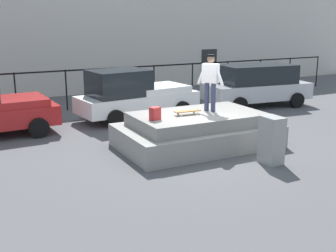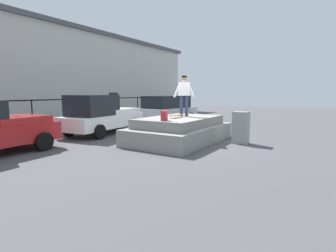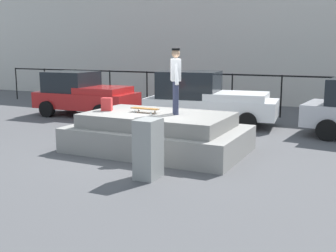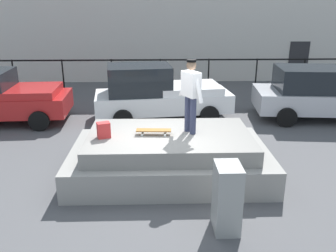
# 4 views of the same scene
# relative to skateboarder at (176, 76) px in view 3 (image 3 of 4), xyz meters

# --- Properties ---
(ground_plane) EXTENTS (60.00, 60.00, 0.00)m
(ground_plane) POSITION_rel_skateboarder_xyz_m (-0.61, -0.38, -1.99)
(ground_plane) COLOR #4C4C4F
(concrete_ledge) EXTENTS (4.58, 2.77, 1.01)m
(concrete_ledge) POSITION_rel_skateboarder_xyz_m (-0.48, -0.08, -1.53)
(concrete_ledge) COLOR gray
(concrete_ledge) RESTS_ON ground_plane
(skateboarder) EXTENTS (0.51, 0.83, 1.69)m
(skateboarder) POSITION_rel_skateboarder_xyz_m (0.00, 0.00, 0.00)
(skateboarder) COLOR #2D334C
(skateboarder) RESTS_ON concrete_ledge
(skateboard) EXTENTS (0.80, 0.26, 0.12)m
(skateboard) POSITION_rel_skateboarder_xyz_m (-0.84, -0.13, -0.88)
(skateboard) COLOR brown
(skateboard) RESTS_ON concrete_ledge
(backpack) EXTENTS (0.33, 0.28, 0.35)m
(backpack) POSITION_rel_skateboarder_xyz_m (-1.95, -0.28, -0.81)
(backpack) COLOR red
(backpack) RESTS_ON concrete_ledge
(car_red_pickup_near) EXTENTS (4.13, 2.25, 1.77)m
(car_red_pickup_near) POSITION_rel_skateboarder_xyz_m (-5.93, 3.91, -1.11)
(car_red_pickup_near) COLOR #B21E1E
(car_red_pickup_near) RESTS_ON ground_plane
(car_white_pickup_mid) EXTENTS (4.78, 2.40, 1.89)m
(car_white_pickup_mid) POSITION_rel_skateboarder_xyz_m (-0.74, 4.15, -1.07)
(car_white_pickup_mid) COLOR white
(car_white_pickup_mid) RESTS_ON ground_plane
(utility_box) EXTENTS (0.45, 0.60, 1.26)m
(utility_box) POSITION_rel_skateboarder_xyz_m (0.45, -2.32, -1.36)
(utility_box) COLOR gray
(utility_box) RESTS_ON ground_plane
(fence_row) EXTENTS (24.06, 0.06, 1.68)m
(fence_row) POSITION_rel_skateboarder_xyz_m (-0.61, 6.84, -0.82)
(fence_row) COLOR black
(fence_row) RESTS_ON ground_plane
(warehouse_building) EXTENTS (36.14, 8.25, 6.73)m
(warehouse_building) POSITION_rel_skateboarder_xyz_m (-0.61, 14.19, 1.38)
(warehouse_building) COLOR beige
(warehouse_building) RESTS_ON ground_plane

